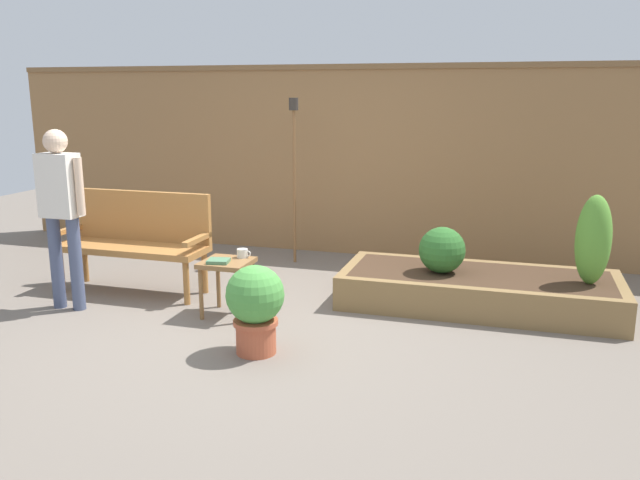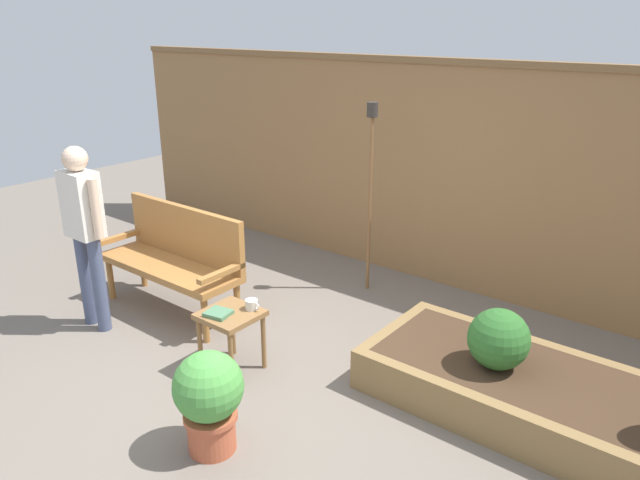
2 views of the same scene
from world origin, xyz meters
TOP-DOWN VIEW (x-y plane):
  - ground_plane at (0.00, 0.00)m, footprint 14.00×14.00m
  - fence_back at (0.00, 2.60)m, footprint 8.40×0.14m
  - garden_bench at (-1.48, 0.59)m, footprint 1.44×0.48m
  - side_table at (-0.35, 0.16)m, footprint 0.40×0.40m
  - cup_on_table at (-0.26, 0.30)m, footprint 0.13×0.09m
  - book_on_table at (-0.39, 0.08)m, footprint 0.20×0.19m
  - potted_boxwood at (0.19, -0.53)m, footprint 0.43×0.43m
  - raised_planter_bed at (1.68, 1.02)m, footprint 2.40×1.00m
  - shrub_near_bench at (1.35, 0.96)m, footprint 0.41×0.41m
  - tiki_torch at (-0.38, 2.00)m, footprint 0.10×0.10m
  - person_by_bench at (-1.76, -0.08)m, footprint 0.47×0.20m

SIDE VIEW (x-z plane):
  - ground_plane at x=0.00m, z-range 0.00..0.00m
  - raised_planter_bed at x=1.68m, z-range 0.00..0.30m
  - potted_boxwood at x=0.19m, z-range 0.05..0.70m
  - side_table at x=-0.35m, z-range 0.16..0.64m
  - book_on_table at x=-0.39m, z-range 0.48..0.51m
  - shrub_near_bench at x=1.35m, z-range 0.30..0.71m
  - cup_on_table at x=-0.26m, z-range 0.48..0.56m
  - garden_bench at x=-1.48m, z-range 0.07..1.01m
  - person_by_bench at x=-1.76m, z-range 0.15..1.71m
  - fence_back at x=0.00m, z-range 0.01..2.17m
  - tiki_torch at x=-0.38m, z-range 0.32..2.12m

